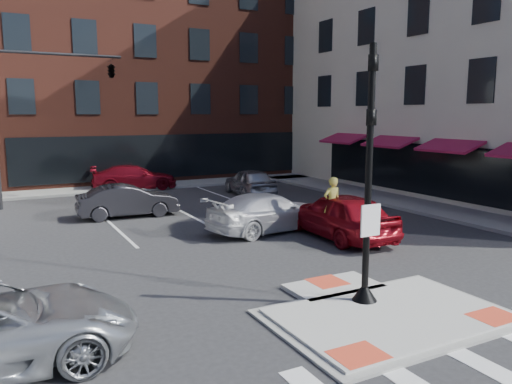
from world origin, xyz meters
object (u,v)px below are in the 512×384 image
bg_car_silver (250,182)px  bg_car_dark (128,201)px  red_sedan (340,215)px  white_pickup (269,212)px  cyclist (331,219)px  bg_car_red (134,177)px

bg_car_silver → bg_car_dark: bearing=25.9°
bg_car_dark → bg_car_silver: size_ratio=0.98×
red_sedan → white_pickup: (-1.79, 2.17, -0.11)m
white_pickup → cyclist: cyclist is taller
red_sedan → cyclist: 0.54m
red_sedan → bg_car_red: size_ratio=1.00×
white_pickup → cyclist: bearing=-160.1°
white_pickup → bg_car_silver: 8.66m
bg_car_silver → white_pickup: bearing=73.6°
cyclist → bg_car_dark: bearing=-51.9°
white_pickup → bg_car_red: white_pickup is taller
red_sedan → bg_car_dark: red_sedan is taller
bg_car_dark → cyclist: size_ratio=1.89×
white_pickup → bg_car_red: size_ratio=1.02×
bg_car_red → cyclist: 16.00m
bg_car_red → cyclist: (3.17, -15.68, 0.05)m
red_sedan → bg_car_silver: (1.50, 10.18, -0.09)m
bg_car_dark → bg_car_red: bearing=-13.1°
bg_car_red → cyclist: size_ratio=2.18×
bg_car_dark → cyclist: (5.50, -7.64, 0.06)m
bg_car_silver → cyclist: bearing=85.0°
white_pickup → red_sedan: bearing=-149.4°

